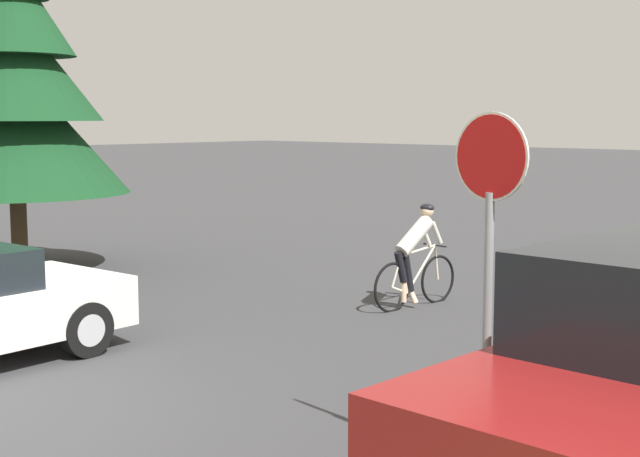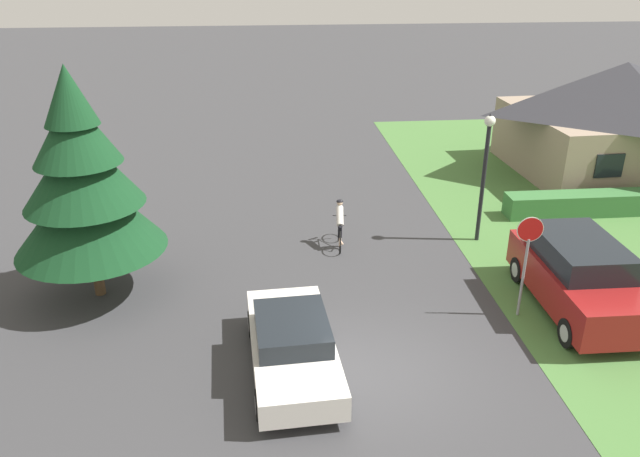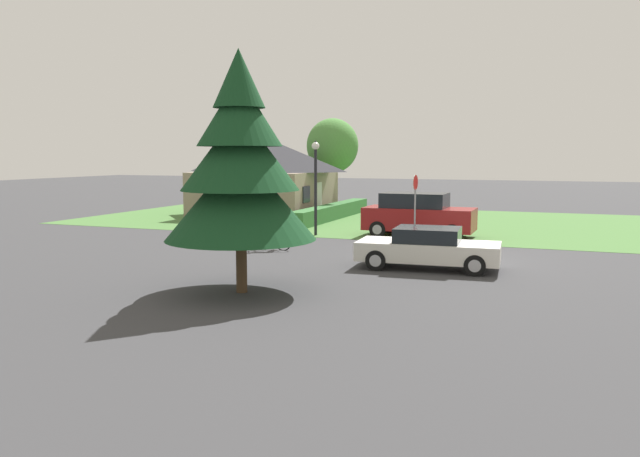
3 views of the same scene
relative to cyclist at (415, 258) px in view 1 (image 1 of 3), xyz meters
name	(u,v)px [view 1 (image 1 of 3)]	position (x,y,z in m)	size (l,w,h in m)	color
cyclist	(415,258)	(0.00, 0.00, 0.00)	(0.44, 1.70, 1.51)	black
stop_sign	(489,226)	(4.12, -4.59, 1.22)	(0.66, 0.08, 2.78)	gray
conifer_tall_near	(13,86)	(-6.98, -2.42, 2.56)	(3.93, 3.93, 6.26)	#4C3823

